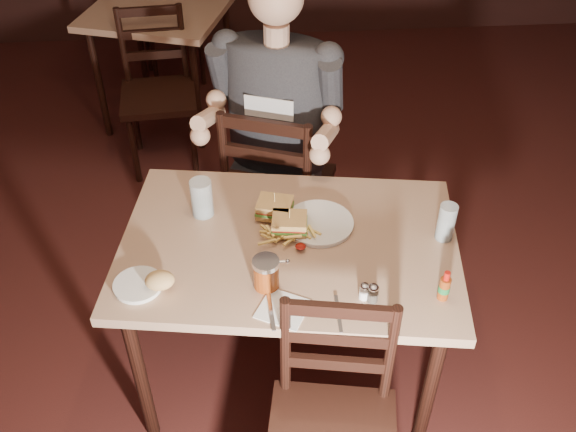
{
  "coord_description": "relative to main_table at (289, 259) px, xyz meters",
  "views": [
    {
      "loc": [
        -0.41,
        -1.61,
        2.32
      ],
      "look_at": [
        -0.27,
        0.12,
        0.85
      ],
      "focal_mm": 40.0,
      "sensor_mm": 36.0,
      "label": 1
    }
  ],
  "objects": [
    {
      "name": "sandwich_left",
      "position": [
        0.01,
        0.05,
        0.15
      ],
      "size": [
        0.14,
        0.12,
        0.1
      ],
      "primitive_type": null,
      "rotation": [
        0.0,
        0.0,
        -0.13
      ],
      "color": "tan",
      "rests_on": "dinner_plate"
    },
    {
      "name": "room_shell",
      "position": [
        0.27,
        -0.07,
        0.71
      ],
      "size": [
        7.0,
        7.0,
        7.0
      ],
      "color": "black",
      "rests_on": "ground"
    },
    {
      "name": "dinner_plate",
      "position": [
        0.12,
        0.08,
        0.09
      ],
      "size": [
        0.28,
        0.28,
        0.01
      ],
      "primitive_type": "cylinder",
      "rotation": [
        0.0,
        0.0,
        -0.15
      ],
      "color": "white",
      "rests_on": "main_table"
    },
    {
      "name": "hot_sauce",
      "position": [
        0.47,
        -0.3,
        0.14
      ],
      "size": [
        0.04,
        0.04,
        0.12
      ],
      "primitive_type": null,
      "rotation": [
        0.0,
        0.0,
        -0.15
      ],
      "color": "maroon",
      "rests_on": "main_table"
    },
    {
      "name": "fries_pile",
      "position": [
        0.0,
        0.02,
        0.11
      ],
      "size": [
        0.26,
        0.2,
        0.04
      ],
      "primitive_type": null,
      "rotation": [
        0.0,
        0.0,
        -0.15
      ],
      "color": "#EDC65C",
      "rests_on": "dinner_plate"
    },
    {
      "name": "napkin",
      "position": [
        -0.04,
        -0.31,
        0.08
      ],
      "size": [
        0.2,
        0.19,
        0.0
      ],
      "primitive_type": "cube",
      "rotation": [
        0.0,
        0.0,
        -0.48
      ],
      "color": "white",
      "rests_on": "main_table"
    },
    {
      "name": "syrup_dispenser",
      "position": [
        -0.09,
        -0.21,
        0.14
      ],
      "size": [
        0.1,
        0.1,
        0.11
      ],
      "primitive_type": null,
      "rotation": [
        0.0,
        0.0,
        -0.15
      ],
      "color": "maroon",
      "rests_on": "main_table"
    },
    {
      "name": "chair_far",
      "position": [
        0.01,
        0.69,
        -0.2
      ],
      "size": [
        0.59,
        0.62,
        0.97
      ],
      "primitive_type": null,
      "rotation": [
        0.0,
        0.0,
        2.79
      ],
      "color": "black",
      "rests_on": "ground"
    },
    {
      "name": "ketchup_dollop",
      "position": [
        0.04,
        -0.05,
        0.1
      ],
      "size": [
        0.04,
        0.04,
        0.01
      ],
      "primitive_type": "ellipsoid",
      "rotation": [
        0.0,
        0.0,
        -0.15
      ],
      "color": "maroon",
      "rests_on": "dinner_plate"
    },
    {
      "name": "pepper_shaker",
      "position": [
        0.25,
        -0.3,
        0.11
      ],
      "size": [
        0.04,
        0.04,
        0.07
      ],
      "primitive_type": null,
      "rotation": [
        0.0,
        0.0,
        -0.15
      ],
      "color": "#38332D",
      "rests_on": "main_table"
    },
    {
      "name": "salt_shaker",
      "position": [
        0.22,
        -0.28,
        0.11
      ],
      "size": [
        0.04,
        0.04,
        0.06
      ],
      "primitive_type": null,
      "rotation": [
        0.0,
        0.0,
        -0.15
      ],
      "color": "white",
      "rests_on": "main_table"
    },
    {
      "name": "bg_chair_near",
      "position": [
        -0.62,
        1.63,
        -0.23
      ],
      "size": [
        0.46,
        0.5,
        0.92
      ],
      "primitive_type": null,
      "rotation": [
        0.0,
        0.0,
        0.08
      ],
      "color": "black",
      "rests_on": "ground"
    },
    {
      "name": "glass_left",
      "position": [
        -0.31,
        0.18,
        0.16
      ],
      "size": [
        0.09,
        0.09,
        0.15
      ],
      "primitive_type": "cylinder",
      "rotation": [
        0.0,
        0.0,
        -0.15
      ],
      "color": "silver",
      "rests_on": "main_table"
    },
    {
      "name": "diner",
      "position": [
        -0.01,
        0.65,
        0.31
      ],
      "size": [
        0.7,
        0.63,
        1.0
      ],
      "primitive_type": null,
      "rotation": [
        0.0,
        0.0,
        -0.35
      ],
      "color": "#2E3033",
      "rests_on": "chair_far"
    },
    {
      "name": "sandwich_right",
      "position": [
        -0.04,
        0.14,
        0.15
      ],
      "size": [
        0.15,
        0.13,
        0.1
      ],
      "primitive_type": null,
      "rotation": [
        0.0,
        0.0,
        -0.27
      ],
      "color": "tan",
      "rests_on": "dinner_plate"
    },
    {
      "name": "bg_table",
      "position": [
        -0.62,
        2.18,
        -0.01
      ],
      "size": [
        1.0,
        1.0,
        0.77
      ],
      "rotation": [
        0.0,
        0.0,
        -0.31
      ],
      "color": "tan",
      "rests_on": "ground"
    },
    {
      "name": "side_plate",
      "position": [
        -0.51,
        -0.18,
        0.09
      ],
      "size": [
        0.18,
        0.18,
        0.01
      ],
      "primitive_type": "cylinder",
      "rotation": [
        0.0,
        0.0,
        -0.15
      ],
      "color": "white",
      "rests_on": "main_table"
    },
    {
      "name": "main_table",
      "position": [
        0.0,
        0.0,
        0.0
      ],
      "size": [
        1.31,
        0.97,
        0.77
      ],
      "rotation": [
        0.0,
        0.0,
        -0.15
      ],
      "color": "tan",
      "rests_on": "ground"
    },
    {
      "name": "knife",
      "position": [
        -0.08,
        -0.3,
        0.09
      ],
      "size": [
        0.02,
        0.21,
        0.01
      ],
      "primitive_type": "cube",
      "rotation": [
        0.0,
        0.0,
        0.05
      ],
      "color": "silver",
      "rests_on": "napkin"
    },
    {
      "name": "bread_roll",
      "position": [
        -0.44,
        -0.19,
        0.12
      ],
      "size": [
        0.11,
        0.09,
        0.06
      ],
      "primitive_type": "ellipsoid",
      "rotation": [
        0.0,
        0.0,
        -0.15
      ],
      "color": "#DFAA5E",
      "rests_on": "side_plate"
    },
    {
      "name": "glass_right",
      "position": [
        0.55,
        -0.02,
        0.15
      ],
      "size": [
        0.07,
        0.07,
        0.14
      ],
      "primitive_type": "cylinder",
      "rotation": [
        0.0,
        0.0,
        -0.15
      ],
      "color": "silver",
      "rests_on": "main_table"
    },
    {
      "name": "fork",
      "position": [
        0.13,
        -0.35,
        0.09
      ],
      "size": [
        0.02,
        0.15,
        0.0
      ],
      "primitive_type": "cube",
      "rotation": [
        0.0,
        0.0,
        -0.03
      ],
      "color": "silver",
      "rests_on": "napkin"
    },
    {
      "name": "bg_chair_far",
      "position": [
        -0.62,
        2.73,
        -0.24
      ],
      "size": [
        0.51,
        0.54,
        0.9
      ],
      "primitive_type": null,
      "rotation": [
        0.0,
        0.0,
        3.38
      ],
      "color": "black",
      "rests_on": "ground"
    }
  ]
}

